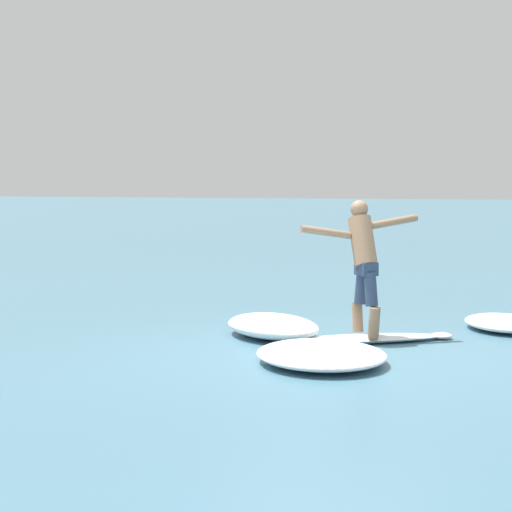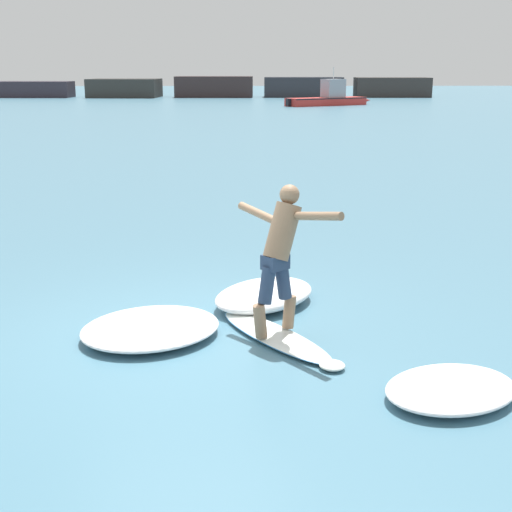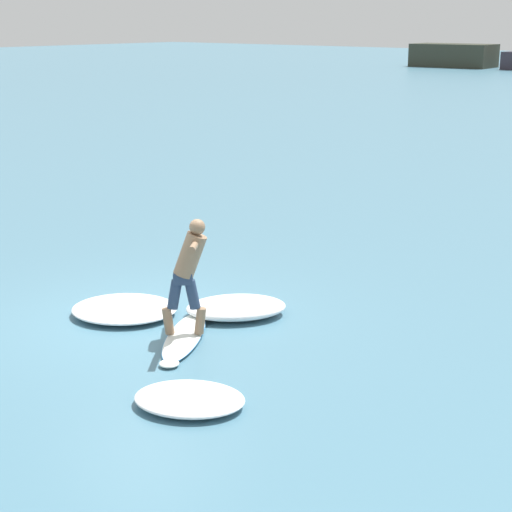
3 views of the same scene
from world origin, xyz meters
name	(u,v)px [view 3 (image 3 of 3)]	position (x,y,z in m)	size (l,w,h in m)	color
ground_plane	(145,319)	(0.00, 0.00, 0.00)	(200.00, 200.00, 0.00)	teal
surfboard	(184,337)	(1.05, -0.24, 0.04)	(1.45, 1.94, 0.22)	white
surfer	(189,267)	(1.09, -0.16, 1.04)	(1.08, 1.23, 1.63)	#906E51
wave_foam_at_tail	(124,309)	(-0.36, -0.08, 0.10)	(2.07, 2.01, 0.20)	white
wave_foam_at_nose	(236,307)	(0.96, 0.96, 0.13)	(1.74, 1.79, 0.27)	white
wave_foam_beside	(189,399)	(2.56, -1.69, 0.09)	(1.60, 1.47, 0.18)	white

